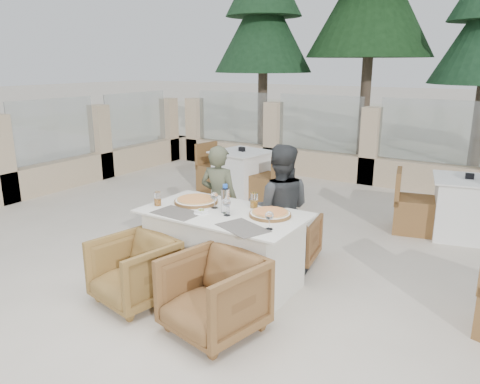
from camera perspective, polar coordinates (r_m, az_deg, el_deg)
The scene contains 26 objects.
ground at distance 4.87m, azimuth -2.38°, elevation -10.94°, with size 80.00×80.00×0.00m, color beige.
sand_patch at distance 17.88m, azimuth 24.21°, elevation 7.24°, with size 30.00×16.00×0.01m, color beige.
perimeter_wall_far at distance 8.85m, azimuth 15.58°, elevation 6.07°, with size 10.00×0.34×1.60m, color beige, non-canonical shape.
perimeter_wall_left at distance 8.75m, azimuth -21.58°, elevation 5.45°, with size 0.34×7.00×1.60m, color #CAB28E, non-canonical shape.
pine_far_left at distance 12.17m, azimuth 2.87°, elevation 18.26°, with size 2.42×2.42×5.50m, color #1B3F21.
pine_mid_left at distance 11.66m, azimuth 15.69°, elevation 20.32°, with size 2.86×2.86×6.50m, color #1A3E1B.
dining_table at distance 4.67m, azimuth -1.98°, elevation -6.94°, with size 1.60×0.90×0.77m, color silver, non-canonical shape.
placemat_near_left at distance 4.54m, azimuth -7.69°, elevation -2.53°, with size 0.45×0.30×0.00m, color #5C564F.
placemat_near_right at distance 4.10m, azimuth 0.34°, elevation -4.39°, with size 0.45×0.30×0.00m, color #605952.
pizza_left at distance 4.84m, azimuth -5.38°, elevation -0.99°, with size 0.45×0.45×0.06m, color #D2561C.
pizza_right at distance 4.41m, azimuth 3.69°, elevation -2.64°, with size 0.40×0.40×0.05m, color #DE4E1E.
water_bottle at distance 4.48m, azimuth -1.81°, elevation -0.81°, with size 0.08×0.08×0.28m, color #BEE4FA.
wine_glass_centre at distance 4.64m, azimuth -3.14°, elevation -0.88°, with size 0.08×0.08×0.18m, color silver, non-canonical shape.
wine_glass_near at distance 4.40m, azimuth -1.61°, elevation -1.75°, with size 0.08×0.08×0.18m, color silver, non-canonical shape.
wine_glass_corner at distance 4.05m, azimuth 3.60°, elevation -3.34°, with size 0.08×0.08×0.18m, color silver, non-canonical shape.
beer_glass_left at distance 4.79m, azimuth -10.01°, elevation -0.81°, with size 0.07×0.07×0.14m, color orange.
beer_glass_right at distance 4.64m, azimuth 1.72°, elevation -1.03°, with size 0.08×0.08×0.15m, color orange.
olive_dish at distance 4.50m, azimuth -4.73°, elevation -2.36°, with size 0.11×0.11×0.04m, color white, non-canonical shape.
armchair_far_left at distance 5.60m, azimuth -0.04°, elevation -3.88°, with size 0.66×0.68×0.62m, color brown.
armchair_far_right at distance 5.29m, azimuth 6.29°, elevation -5.62°, with size 0.57×0.59×0.54m, color brown.
armchair_near_left at distance 4.49m, azimuth -12.76°, elevation -9.37°, with size 0.66×0.68×0.62m, color olive.
armchair_near_right at distance 3.92m, azimuth -3.28°, elevation -12.46°, with size 0.71×0.73×0.66m, color brown.
diner_left at distance 5.35m, azimuth -2.55°, elevation -1.06°, with size 0.47×0.31×1.28m, color #51553E.
diner_right at distance 4.89m, azimuth 4.86°, elevation -2.15°, with size 0.67×0.52×1.38m, color #333537.
bg_table_a at distance 7.72m, azimuth 0.22°, elevation 2.17°, with size 1.64×0.82×0.77m, color white, non-canonical shape.
bg_table_b at distance 6.58m, azimuth 25.77°, elevation -1.80°, with size 1.64×0.82×0.77m, color white, non-canonical shape.
Camera 1 is at (2.49, -3.58, 2.17)m, focal length 35.00 mm.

